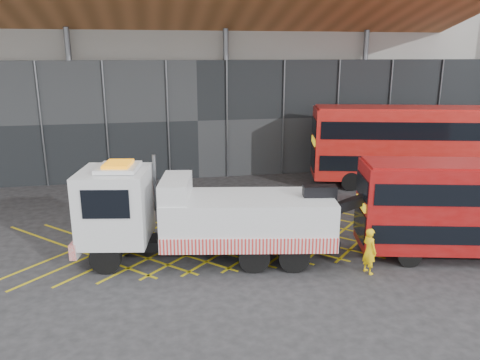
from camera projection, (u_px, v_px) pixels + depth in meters
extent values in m
plane|color=#242427|center=(183.00, 241.00, 21.69)|extent=(120.00, 120.00, 0.00)
cube|color=gold|center=(75.00, 249.00, 20.80)|extent=(7.16, 7.16, 0.01)
cube|color=gold|center=(75.00, 249.00, 20.80)|extent=(7.16, 7.16, 0.01)
cube|color=gold|center=(112.00, 247.00, 21.10)|extent=(7.16, 7.16, 0.01)
cube|color=gold|center=(112.00, 247.00, 21.10)|extent=(7.16, 7.16, 0.01)
cube|color=gold|center=(148.00, 244.00, 21.40)|extent=(7.16, 7.16, 0.01)
cube|color=gold|center=(148.00, 244.00, 21.40)|extent=(7.16, 7.16, 0.01)
cube|color=gold|center=(183.00, 241.00, 21.69)|extent=(7.16, 7.16, 0.01)
cube|color=gold|center=(183.00, 241.00, 21.69)|extent=(7.16, 7.16, 0.01)
cube|color=gold|center=(217.00, 239.00, 21.99)|extent=(7.16, 7.16, 0.01)
cube|color=gold|center=(217.00, 239.00, 21.99)|extent=(7.16, 7.16, 0.01)
cube|color=gold|center=(250.00, 236.00, 22.29)|extent=(7.16, 7.16, 0.01)
cube|color=gold|center=(250.00, 236.00, 22.29)|extent=(7.16, 7.16, 0.01)
cube|color=gold|center=(282.00, 234.00, 22.59)|extent=(7.16, 7.16, 0.01)
cube|color=gold|center=(282.00, 234.00, 22.59)|extent=(7.16, 7.16, 0.01)
cube|color=gold|center=(314.00, 231.00, 22.88)|extent=(7.16, 7.16, 0.01)
cube|color=gold|center=(314.00, 231.00, 22.88)|extent=(7.16, 7.16, 0.01)
cube|color=gold|center=(345.00, 229.00, 23.18)|extent=(7.16, 7.16, 0.01)
cube|color=gold|center=(345.00, 229.00, 23.18)|extent=(7.16, 7.16, 0.01)
cube|color=gold|center=(374.00, 227.00, 23.48)|extent=(7.16, 7.16, 0.01)
cube|color=gold|center=(374.00, 227.00, 23.48)|extent=(7.16, 7.16, 0.01)
cube|color=gold|center=(404.00, 225.00, 23.77)|extent=(7.16, 7.16, 0.01)
cube|color=gold|center=(404.00, 225.00, 23.77)|extent=(7.16, 7.16, 0.01)
cube|color=gold|center=(432.00, 223.00, 24.07)|extent=(7.16, 7.16, 0.01)
cube|color=gold|center=(432.00, 223.00, 24.07)|extent=(7.16, 7.16, 0.01)
cube|color=gold|center=(460.00, 221.00, 24.37)|extent=(7.16, 7.16, 0.01)
cube|color=gold|center=(460.00, 221.00, 24.37)|extent=(7.16, 7.16, 0.01)
cube|color=gray|center=(186.00, 46.00, 37.69)|extent=(55.00, 14.00, 18.00)
cube|color=black|center=(197.00, 120.00, 32.09)|extent=(55.00, 0.80, 8.00)
cylinder|color=#595B60|center=(74.00, 108.00, 30.15)|extent=(0.36, 0.36, 10.00)
cylinder|color=#595B60|center=(226.00, 105.00, 32.01)|extent=(0.36, 0.36, 10.00)
cylinder|color=#595B60|center=(362.00, 102.00, 33.87)|extent=(0.36, 0.36, 10.00)
cube|color=black|center=(210.00, 242.00, 19.62)|extent=(10.78, 3.00, 0.40)
cube|color=white|center=(115.00, 205.00, 19.13)|extent=(3.17, 3.26, 2.94)
cube|color=black|center=(80.00, 193.00, 18.97)|extent=(0.49, 2.46, 1.24)
cube|color=red|center=(84.00, 239.00, 19.49)|extent=(0.79, 2.95, 0.62)
cube|color=orange|center=(118.00, 164.00, 18.68)|extent=(1.24, 1.52, 0.14)
cube|color=white|center=(248.00, 217.00, 19.37)|extent=(7.40, 4.01, 1.81)
cube|color=red|center=(249.00, 247.00, 18.15)|extent=(6.92, 1.30, 0.62)
cube|color=white|center=(176.00, 188.00, 18.98)|extent=(1.59, 2.87, 0.79)
cube|color=black|center=(320.00, 192.00, 19.14)|extent=(1.44, 0.79, 0.57)
cube|color=black|center=(346.00, 205.00, 19.30)|extent=(2.51, 0.82, 1.22)
cylinder|color=black|center=(106.00, 258.00, 18.45)|extent=(1.29, 0.61, 1.24)
cylinder|color=black|center=(120.00, 236.00, 20.75)|extent=(1.29, 0.61, 1.24)
cylinder|color=black|center=(294.00, 257.00, 18.58)|extent=(1.29, 0.61, 1.24)
cylinder|color=black|center=(287.00, 234.00, 20.87)|extent=(1.29, 0.61, 1.24)
cylinder|color=#595B60|center=(155.00, 183.00, 20.08)|extent=(0.16, 0.16, 2.49)
cube|color=black|center=(360.00, 223.00, 19.84)|extent=(0.54, 2.03, 1.20)
cube|color=black|center=(362.00, 186.00, 19.42)|extent=(0.54, 2.03, 0.88)
cube|color=yellow|center=(361.00, 203.00, 19.61)|extent=(0.44, 1.62, 0.32)
cylinder|color=black|center=(409.00, 255.00, 19.04)|extent=(1.00, 0.49, 0.96)
cylinder|color=black|center=(395.00, 236.00, 21.03)|extent=(1.00, 0.49, 0.96)
cube|color=#AD140F|center=(413.00, 143.00, 30.03)|extent=(12.98, 6.03, 4.46)
cube|color=black|center=(411.00, 159.00, 30.30)|extent=(12.50, 5.96, 0.98)
cube|color=black|center=(414.00, 128.00, 29.76)|extent=(12.50, 5.96, 1.09)
cube|color=black|center=(313.00, 157.00, 30.66)|extent=(0.71, 2.51, 1.49)
cube|color=black|center=(314.00, 127.00, 30.13)|extent=(0.71, 2.51, 1.09)
cube|color=yellow|center=(313.00, 141.00, 30.38)|extent=(0.58, 2.00, 0.40)
cube|color=#AD140F|center=(416.00, 108.00, 29.43)|extent=(12.67, 5.74, 0.14)
cylinder|color=black|center=(351.00, 181.00, 29.59)|extent=(1.24, 0.64, 1.20)
cylinder|color=black|center=(344.00, 171.00, 32.12)|extent=(1.24, 0.64, 1.20)
cylinder|color=black|center=(476.00, 183.00, 29.13)|extent=(1.24, 0.64, 1.20)
cylinder|color=black|center=(459.00, 173.00, 31.66)|extent=(1.24, 0.64, 1.20)
imported|color=yellow|center=(369.00, 251.00, 18.38)|extent=(0.61, 0.78, 1.87)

